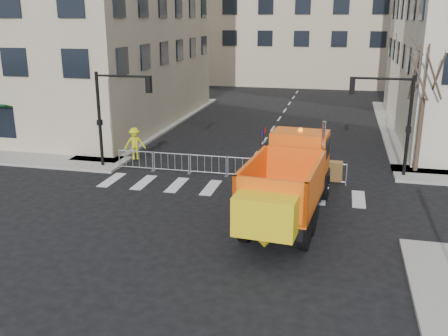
% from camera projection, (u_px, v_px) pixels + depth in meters
% --- Properties ---
extents(ground, '(120.00, 120.00, 0.00)m').
position_uv_depth(ground, '(202.00, 234.00, 19.70)').
color(ground, black).
rests_on(ground, ground).
extents(sidewalk_back, '(64.00, 5.00, 0.15)m').
position_uv_depth(sidewalk_back, '(244.00, 171.00, 27.59)').
color(sidewalk_back, gray).
rests_on(sidewalk_back, ground).
extents(traffic_light_left, '(0.18, 0.18, 5.40)m').
position_uv_depth(traffic_light_left, '(100.00, 121.00, 27.66)').
color(traffic_light_left, black).
rests_on(traffic_light_left, ground).
extents(traffic_light_right, '(0.18, 0.18, 5.40)m').
position_uv_depth(traffic_light_right, '(409.00, 128.00, 25.89)').
color(traffic_light_right, black).
rests_on(traffic_light_right, ground).
extents(crowd_barriers, '(12.60, 0.60, 1.10)m').
position_uv_depth(crowd_barriers, '(227.00, 166.00, 26.78)').
color(crowd_barriers, '#9EA0A5').
rests_on(crowd_barriers, ground).
extents(street_tree, '(3.00, 3.00, 7.50)m').
position_uv_depth(street_tree, '(423.00, 105.00, 26.36)').
color(street_tree, '#382B21').
rests_on(street_tree, ground).
extents(plow_truck, '(3.84, 10.61, 4.04)m').
position_uv_depth(plow_truck, '(289.00, 180.00, 20.52)').
color(plow_truck, black).
rests_on(plow_truck, ground).
extents(cop_a, '(0.78, 0.68, 1.80)m').
position_uv_depth(cop_a, '(317.00, 169.00, 25.07)').
color(cop_a, black).
rests_on(cop_a, ground).
extents(cop_b, '(1.06, 0.88, 2.01)m').
position_uv_depth(cop_b, '(288.00, 168.00, 24.92)').
color(cop_b, black).
rests_on(cop_b, ground).
extents(cop_c, '(0.88, 0.98, 1.60)m').
position_uv_depth(cop_c, '(295.00, 169.00, 25.34)').
color(cop_c, black).
rests_on(cop_c, ground).
extents(worker, '(1.41, 1.15, 1.90)m').
position_uv_depth(worker, '(135.00, 143.00, 29.30)').
color(worker, gold).
rests_on(worker, sidewalk_back).
extents(newspaper_box, '(0.53, 0.49, 1.10)m').
position_uv_depth(newspaper_box, '(300.00, 158.00, 27.77)').
color(newspaper_box, '#9D130C').
rests_on(newspaper_box, sidewalk_back).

